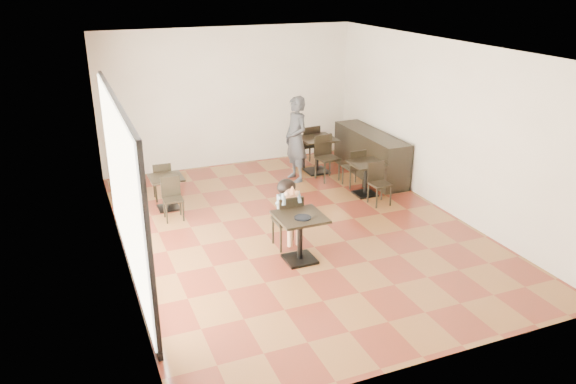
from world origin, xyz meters
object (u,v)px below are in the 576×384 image
cafe_table_mid (366,179)px  cafe_table_back (317,155)px  adult_patron (296,139)px  chair_back_b (328,158)px  chair_left_b (173,200)px  cafe_table_left (167,193)px  chair_back_a (307,145)px  chair_mid_a (353,167)px  child_chair (287,220)px  child_table (300,238)px  child (287,214)px  chair_mid_b (380,184)px  chair_left_a (162,180)px

cafe_table_mid → cafe_table_back: bearing=101.3°
adult_patron → chair_back_b: 0.83m
chair_left_b → cafe_table_left: bearing=91.6°
chair_back_a → chair_mid_a: bearing=94.9°
cafe_table_left → chair_back_b: chair_back_b is taller
child_chair → chair_back_b: size_ratio=0.96×
chair_mid_a → chair_back_b: chair_back_b is taller
adult_patron → chair_left_b: size_ratio=2.36×
child_table → cafe_table_mid: size_ratio=1.12×
child → chair_back_b: (2.05, 2.67, -0.10)m
adult_patron → chair_back_a: 1.16m
child_table → chair_back_b: (2.05, 3.22, 0.10)m
cafe_table_left → cafe_table_back: (3.60, 0.86, 0.08)m
child → chair_mid_b: child is taller
adult_patron → chair_mid_a: 1.38m
child_table → cafe_table_left: (-1.55, 2.92, -0.06)m
child_table → child: size_ratio=0.66×
cafe_table_mid → chair_back_b: (-0.33, 1.12, 0.14)m
chair_left_a → chair_back_b: size_ratio=0.81×
cafe_table_left → cafe_table_back: 3.70m
chair_mid_b → child_chair: bearing=-159.2°
adult_patron → chair_back_b: (0.65, -0.25, -0.45)m
child_table → cafe_table_mid: 3.18m
child_table → chair_mid_b: 2.85m
child_chair → chair_back_b: 3.37m
child → child_chair: bearing=0.0°
chair_back_b → child: bearing=-134.2°
child → cafe_table_back: 3.82m
child_table → chair_mid_b: (2.39, 1.56, 0.03)m
child_chair → chair_back_b: bearing=-127.5°
cafe_table_back → chair_left_b: size_ratio=1.03×
chair_mid_a → chair_mid_b: (0.00, -1.10, 0.00)m
cafe_table_mid → chair_back_a: (-0.33, 2.22, 0.14)m
cafe_table_left → chair_mid_b: 4.17m
cafe_table_mid → chair_mid_a: chair_mid_a is taller
cafe_table_left → child_chair: bearing=-56.8°
child_chair → chair_mid_a: child_chair is taller
cafe_table_mid → cafe_table_left: bearing=168.4°
chair_mid_a → chair_left_a: chair_mid_a is taller
chair_left_a → chair_left_b: 1.10m
child_chair → child_table: bearing=90.0°
child → chair_mid_a: (2.39, 2.11, -0.17)m
child_chair → chair_mid_a: 3.19m
chair_left_b → chair_back_a: (3.60, 1.96, 0.09)m
child_table → child: bearing=90.0°
chair_mid_a → child_table: bearing=46.0°
adult_patron → chair_back_a: size_ratio=1.90×
child_table → chair_back_a: size_ratio=0.80×
adult_patron → cafe_table_back: adult_patron is taller
adult_patron → chair_back_b: adult_patron is taller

